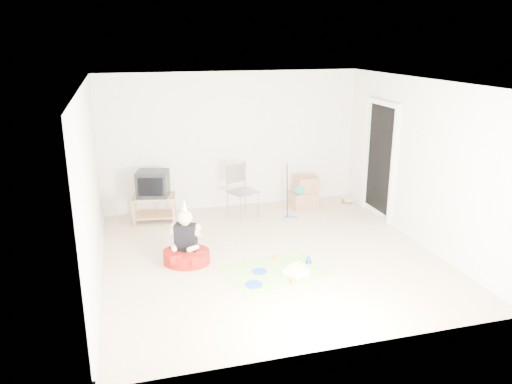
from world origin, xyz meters
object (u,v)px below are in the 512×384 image
object	(u,v)px
crt_tv	(153,184)
seated_woman	(186,249)
cardboard_boxes	(304,193)
birthday_cake	(296,273)
folding_chair	(243,192)
tv_stand	(154,206)

from	to	relation	value
crt_tv	seated_woman	xyz separation A→B (m)	(0.31, -1.91, -0.49)
crt_tv	seated_woman	distance (m)	2.00
cardboard_boxes	seated_woman	bearing A→B (deg)	-143.67
seated_woman	birthday_cake	size ratio (longest dim) A/B	2.58
birthday_cake	folding_chair	bearing A→B (deg)	92.83
seated_woman	birthday_cake	distance (m)	1.65
tv_stand	folding_chair	xyz separation A→B (m)	(1.59, -0.22, 0.21)
tv_stand	crt_tv	world-z (taller)	crt_tv
cardboard_boxes	birthday_cake	size ratio (longest dim) A/B	1.61
seated_woman	tv_stand	bearing A→B (deg)	99.25
folding_chair	birthday_cake	xyz separation A→B (m)	(0.13, -2.54, -0.45)
crt_tv	cardboard_boxes	bearing A→B (deg)	14.70
tv_stand	crt_tv	bearing A→B (deg)	0.00
crt_tv	birthday_cake	size ratio (longest dim) A/B	1.40
tv_stand	birthday_cake	bearing A→B (deg)	-58.07
tv_stand	folding_chair	size ratio (longest dim) A/B	0.81
crt_tv	folding_chair	bearing A→B (deg)	7.50
seated_woman	folding_chair	bearing A→B (deg)	52.92
folding_chair	cardboard_boxes	world-z (taller)	folding_chair
cardboard_boxes	tv_stand	bearing A→B (deg)	179.43
crt_tv	seated_woman	world-z (taller)	seated_woman
folding_chair	cardboard_boxes	distance (m)	1.31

